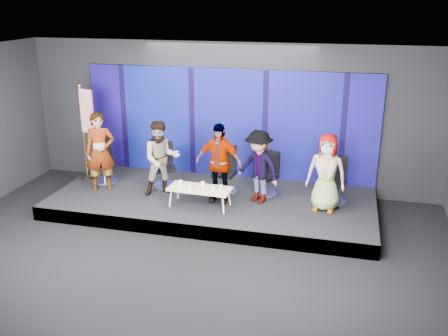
{
  "coord_description": "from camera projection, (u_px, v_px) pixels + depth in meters",
  "views": [
    {
      "loc": [
        2.74,
        -7.3,
        4.48
      ],
      "look_at": [
        0.29,
        2.4,
        1.02
      ],
      "focal_mm": 40.0,
      "sensor_mm": 36.0,
      "label": 1
    }
  ],
  "objects": [
    {
      "name": "panelist_a",
      "position": [
        100.0,
        152.0,
        11.1
      ],
      "size": [
        0.77,
        0.68,
        1.78
      ],
      "primitive_type": "imported",
      "rotation": [
        0.0,
        0.0,
        0.5
      ],
      "color": "black",
      "rests_on": "riser"
    },
    {
      "name": "panelist_d",
      "position": [
        259.0,
        167.0,
        10.46
      ],
      "size": [
        1.18,
        1.0,
        1.58
      ],
      "primitive_type": "imported",
      "rotation": [
        0.0,
        0.0,
        -0.49
      ],
      "color": "black",
      "rests_on": "riser"
    },
    {
      "name": "ground",
      "position": [
        175.0,
        264.0,
        8.79
      ],
      "size": [
        10.0,
        10.0,
        0.0
      ],
      "primitive_type": "plane",
      "color": "black",
      "rests_on": "ground"
    },
    {
      "name": "coffee_table",
      "position": [
        200.0,
        189.0,
        10.37
      ],
      "size": [
        1.34,
        0.62,
        0.4
      ],
      "rotation": [
        0.0,
        0.0,
        -0.05
      ],
      "color": "tan",
      "rests_on": "riser"
    },
    {
      "name": "chair_b",
      "position": [
        165.0,
        172.0,
        11.48
      ],
      "size": [
        0.79,
        0.79,
        1.03
      ],
      "rotation": [
        0.0,
        0.0,
        0.49
      ],
      "color": "silver",
      "rests_on": "riser"
    },
    {
      "name": "mug_e",
      "position": [
        221.0,
        187.0,
        10.26
      ],
      "size": [
        0.08,
        0.08,
        0.1
      ],
      "primitive_type": "cylinder",
      "color": "silver",
      "rests_on": "coffee_table"
    },
    {
      "name": "chair_d",
      "position": [
        267.0,
        180.0,
        11.03
      ],
      "size": [
        0.74,
        0.74,
        0.97
      ],
      "rotation": [
        0.0,
        0.0,
        -0.49
      ],
      "color": "silver",
      "rests_on": "riser"
    },
    {
      "name": "chair_c",
      "position": [
        225.0,
        177.0,
        11.12
      ],
      "size": [
        0.64,
        0.64,
        1.06
      ],
      "rotation": [
        0.0,
        0.0,
        -0.07
      ],
      "color": "silver",
      "rests_on": "riser"
    },
    {
      "name": "panelist_c",
      "position": [
        219.0,
        163.0,
        10.49
      ],
      "size": [
        1.03,
        0.49,
        1.71
      ],
      "primitive_type": "imported",
      "rotation": [
        0.0,
        0.0,
        -0.07
      ],
      "color": "black",
      "rests_on": "riser"
    },
    {
      "name": "chair_a",
      "position": [
        104.0,
        167.0,
        11.75
      ],
      "size": [
        0.84,
        0.84,
        1.1
      ],
      "rotation": [
        0.0,
        0.0,
        0.5
      ],
      "color": "silver",
      "rests_on": "riser"
    },
    {
      "name": "panelist_b",
      "position": [
        161.0,
        158.0,
        10.84
      ],
      "size": [
        1.01,
        0.94,
        1.67
      ],
      "primitive_type": "imported",
      "rotation": [
        0.0,
        0.0,
        0.49
      ],
      "color": "black",
      "rests_on": "riser"
    },
    {
      "name": "backdrop",
      "position": [
        228.0,
        124.0,
        11.89
      ],
      "size": [
        7.0,
        0.08,
        2.6
      ],
      "primitive_type": "cube",
      "color": "#15075A",
      "rests_on": "riser"
    },
    {
      "name": "chair_e",
      "position": [
        334.0,
        187.0,
        10.6
      ],
      "size": [
        0.63,
        0.63,
        1.0
      ],
      "rotation": [
        0.0,
        0.0,
        -0.14
      ],
      "color": "silver",
      "rests_on": "riser"
    },
    {
      "name": "mug_c",
      "position": [
        203.0,
        184.0,
        10.45
      ],
      "size": [
        0.08,
        0.08,
        0.1
      ],
      "primitive_type": "cylinder",
      "color": "silver",
      "rests_on": "coffee_table"
    },
    {
      "name": "mug_a",
      "position": [
        180.0,
        183.0,
        10.5
      ],
      "size": [
        0.09,
        0.09,
        0.1
      ],
      "primitive_type": "cylinder",
      "color": "silver",
      "rests_on": "coffee_table"
    },
    {
      "name": "flag_stand",
      "position": [
        86.0,
        130.0,
        11.64
      ],
      "size": [
        0.51,
        0.31,
        2.31
      ],
      "rotation": [
        0.0,
        0.0,
        -0.29
      ],
      "color": "black",
      "rests_on": "riser"
    },
    {
      "name": "panelist_e",
      "position": [
        326.0,
        173.0,
        10.06
      ],
      "size": [
        0.85,
        0.62,
        1.62
      ],
      "primitive_type": "imported",
      "rotation": [
        0.0,
        0.0,
        -0.14
      ],
      "color": "black",
      "rests_on": "riser"
    },
    {
      "name": "mug_d",
      "position": [
        213.0,
        189.0,
        10.19
      ],
      "size": [
        0.08,
        0.08,
        0.09
      ],
      "primitive_type": "cylinder",
      "color": "silver",
      "rests_on": "coffee_table"
    },
    {
      "name": "mug_b",
      "position": [
        190.0,
        187.0,
        10.28
      ],
      "size": [
        0.08,
        0.08,
        0.09
      ],
      "primitive_type": "cylinder",
      "color": "silver",
      "rests_on": "coffee_table"
    },
    {
      "name": "riser",
      "position": [
        212.0,
        203.0,
        11.03
      ],
      "size": [
        7.0,
        3.0,
        0.3
      ],
      "primitive_type": "cube",
      "color": "black",
      "rests_on": "ground"
    },
    {
      "name": "room_walls",
      "position": [
        170.0,
        131.0,
        8.0
      ],
      "size": [
        10.02,
        8.02,
        3.51
      ],
      "color": "black",
      "rests_on": "ground"
    }
  ]
}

